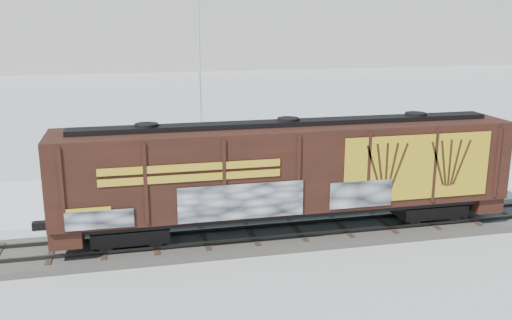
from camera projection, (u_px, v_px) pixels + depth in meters
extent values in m
plane|color=white|center=(205.00, 245.00, 23.58)|extent=(500.00, 500.00, 0.00)
cube|color=#59544C|center=(205.00, 242.00, 23.54)|extent=(50.00, 3.40, 0.28)
cube|color=#33302D|center=(207.00, 243.00, 22.81)|extent=(50.00, 0.10, 0.15)
cube|color=#33302D|center=(202.00, 230.00, 24.17)|extent=(50.00, 0.10, 0.15)
cube|color=white|center=(185.00, 192.00, 30.66)|extent=(40.00, 8.00, 0.03)
cube|color=white|center=(136.00, 33.00, 111.83)|extent=(360.00, 40.00, 12.00)
cube|color=white|center=(132.00, 4.00, 138.69)|extent=(360.00, 40.00, 24.00)
cube|color=black|center=(130.00, 231.00, 22.71)|extent=(3.00, 2.00, 0.90)
cube|color=black|center=(426.00, 207.00, 25.54)|extent=(3.00, 2.00, 0.90)
cylinder|color=black|center=(105.00, 240.00, 21.77)|extent=(0.90, 0.12, 0.90)
cube|color=black|center=(287.00, 206.00, 24.00)|extent=(18.88, 2.40, 0.25)
cube|color=#35150E|center=(288.00, 165.00, 23.56)|extent=(18.88, 3.00, 3.34)
cube|color=black|center=(288.00, 123.00, 23.12)|extent=(17.37, 0.90, 0.20)
cube|color=gold|center=(418.00, 167.00, 23.22)|extent=(6.42, 0.03, 2.71)
cube|color=gold|center=(192.00, 173.00, 21.11)|extent=(6.80, 0.02, 0.70)
cube|color=silver|center=(242.00, 202.00, 21.83)|extent=(4.91, 0.03, 1.40)
cylinder|color=silver|center=(202.00, 164.00, 35.96)|extent=(0.90, 0.90, 0.20)
cylinder|color=silver|center=(200.00, 70.00, 34.51)|extent=(0.14, 0.14, 12.06)
imported|color=silver|center=(154.00, 184.00, 29.22)|extent=(5.12, 3.70, 1.62)
imported|color=silver|center=(254.00, 179.00, 30.52)|extent=(4.38, 2.89, 1.36)
imported|color=black|center=(364.00, 168.00, 32.66)|extent=(4.84, 2.40, 1.35)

